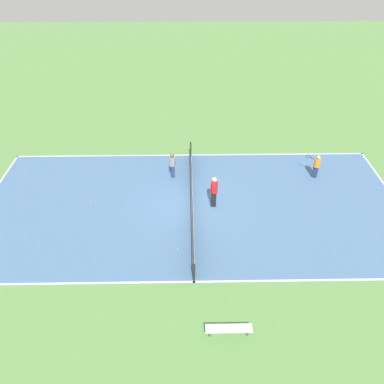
{
  "coord_description": "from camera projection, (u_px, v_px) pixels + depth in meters",
  "views": [
    {
      "loc": [
        -15.1,
        0.25,
        12.35
      ],
      "look_at": [
        0.0,
        0.0,
        0.9
      ],
      "focal_mm": 35.0,
      "sensor_mm": 36.0,
      "label": 1
    }
  ],
  "objects": [
    {
      "name": "ground_plane",
      "position": [
        192.0,
        206.0,
        19.49
      ],
      "size": [
        80.0,
        80.0,
        0.0
      ],
      "primitive_type": "plane",
      "color": "#60934C"
    },
    {
      "name": "tennis_ball_midcourt",
      "position": [
        183.0,
        222.0,
        18.37
      ],
      "size": [
        0.07,
        0.07,
        0.07
      ],
      "primitive_type": "sphere",
      "color": "#CCE033",
      "rests_on": "court_surface"
    },
    {
      "name": "player_coach_red",
      "position": [
        214.0,
        190.0,
        18.84
      ],
      "size": [
        0.42,
        0.42,
        1.78
      ],
      "rotation": [
        0.0,
        0.0,
        4.52
      ],
      "color": "black",
      "rests_on": "court_surface"
    },
    {
      "name": "tennis_ball_far_baseline",
      "position": [
        91.0,
        200.0,
        19.77
      ],
      "size": [
        0.07,
        0.07,
        0.07
      ],
      "primitive_type": "sphere",
      "color": "#CCE033",
      "rests_on": "court_surface"
    },
    {
      "name": "bench",
      "position": [
        229.0,
        329.0,
        13.34
      ],
      "size": [
        0.36,
        1.68,
        0.45
      ],
      "rotation": [
        0.0,
        0.0,
        1.57
      ],
      "color": "silver",
      "rests_on": "ground_plane"
    },
    {
      "name": "tennis_net",
      "position": [
        192.0,
        198.0,
        19.19
      ],
      "size": [
        9.92,
        0.1,
        0.95
      ],
      "color": "black",
      "rests_on": "court_surface"
    },
    {
      "name": "player_center_orange",
      "position": [
        316.0,
        165.0,
        21.09
      ],
      "size": [
        0.91,
        0.87,
        1.42
      ],
      "rotation": [
        0.0,
        0.0,
        0.74
      ],
      "color": "navy",
      "rests_on": "court_surface"
    },
    {
      "name": "court_surface",
      "position": [
        192.0,
        206.0,
        19.49
      ],
      "size": [
        10.12,
        21.77,
        0.02
      ],
      "color": "#4C729E",
      "rests_on": "ground_plane"
    },
    {
      "name": "player_baseline_gray",
      "position": [
        172.0,
        164.0,
        21.06
      ],
      "size": [
        0.43,
        0.43,
        1.53
      ],
      "rotation": [
        0.0,
        0.0,
        3.35
      ],
      "color": "navy",
      "rests_on": "court_surface"
    },
    {
      "name": "tennis_ball_near_net",
      "position": [
        178.0,
        249.0,
        16.93
      ],
      "size": [
        0.07,
        0.07,
        0.07
      ],
      "primitive_type": "sphere",
      "color": "#CCE033",
      "rests_on": "court_surface"
    }
  ]
}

